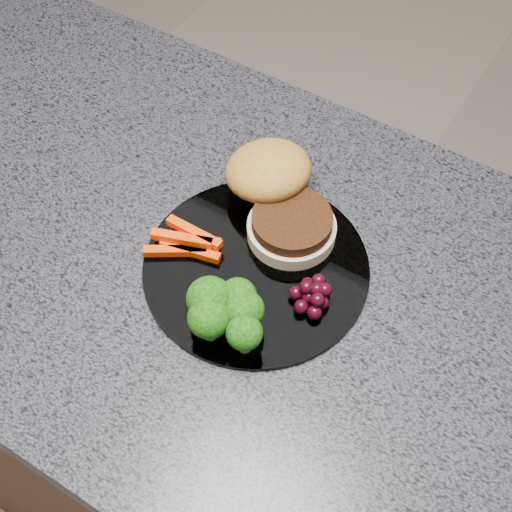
{
  "coord_description": "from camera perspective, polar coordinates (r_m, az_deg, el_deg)",
  "views": [
    {
      "loc": [
        0.34,
        -0.38,
        1.58
      ],
      "look_at": [
        0.1,
        0.01,
        0.93
      ],
      "focal_mm": 50.0,
      "sensor_mm": 36.0,
      "label": 1
    }
  ],
  "objects": [
    {
      "name": "island_cabinet",
      "position": [
        1.26,
        -4.03,
        -11.45
      ],
      "size": [
        1.2,
        0.6,
        0.86
      ],
      "primitive_type": "cube",
      "color": "#4E2D1B",
      "rests_on": "ground"
    },
    {
      "name": "countertop",
      "position": [
        0.87,
        -5.75,
        0.65
      ],
      "size": [
        1.2,
        0.6,
        0.04
      ],
      "primitive_type": "cube",
      "color": "#45444D",
      "rests_on": "island_cabinet"
    },
    {
      "name": "plate",
      "position": [
        0.82,
        0.0,
        -0.93
      ],
      "size": [
        0.26,
        0.26,
        0.01
      ],
      "primitive_type": "cylinder",
      "color": "white",
      "rests_on": "countertop"
    },
    {
      "name": "burger",
      "position": [
        0.85,
        1.63,
        5.12
      ],
      "size": [
        0.2,
        0.18,
        0.06
      ],
      "rotation": [
        0.0,
        0.0,
        -0.4
      ],
      "color": "beige",
      "rests_on": "plate"
    },
    {
      "name": "carrot_sticks",
      "position": [
        0.83,
        -5.59,
        1.09
      ],
      "size": [
        0.09,
        0.07,
        0.02
      ],
      "rotation": [
        0.0,
        0.0,
        0.08
      ],
      "color": "#F33D04",
      "rests_on": "plate"
    },
    {
      "name": "broccoli",
      "position": [
        0.74,
        -2.47,
        -4.32
      ],
      "size": [
        0.1,
        0.08,
        0.06
      ],
      "rotation": [
        0.0,
        0.0,
        0.03
      ],
      "color": "olive",
      "rests_on": "plate"
    },
    {
      "name": "grape_bunch",
      "position": [
        0.78,
        4.59,
        -3.09
      ],
      "size": [
        0.05,
        0.05,
        0.03
      ],
      "rotation": [
        0.0,
        0.0,
        -0.14
      ],
      "color": "black",
      "rests_on": "plate"
    }
  ]
}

